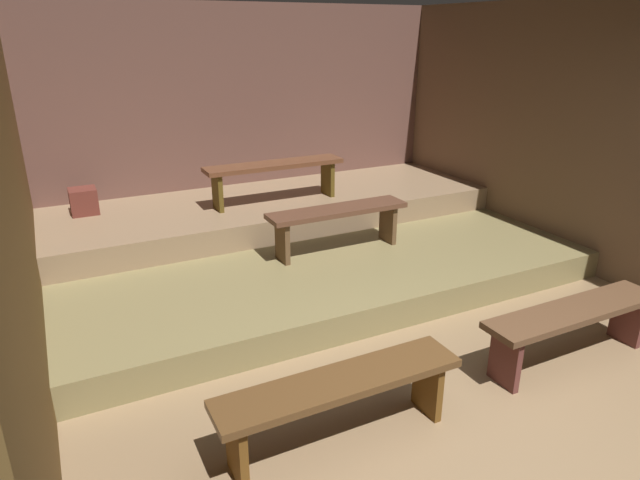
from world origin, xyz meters
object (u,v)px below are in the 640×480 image
object	(u,v)px
bench_floor_left	(340,392)
bench_middle_center	(275,171)
wooden_crate_middle	(84,201)
bench_floor_right	(574,319)
bench_lower_center	(338,217)

from	to	relation	value
bench_floor_left	bench_middle_center	world-z (taller)	bench_middle_center
bench_floor_left	wooden_crate_middle	world-z (taller)	wooden_crate_middle
bench_floor_left	wooden_crate_middle	distance (m)	3.92
bench_floor_right	bench_lower_center	distance (m)	2.35
bench_floor_right	bench_middle_center	world-z (taller)	bench_middle_center
bench_floor_left	bench_middle_center	size ratio (longest dim) A/B	0.98
bench_lower_center	wooden_crate_middle	world-z (taller)	wooden_crate_middle
bench_lower_center	bench_middle_center	xyz separation A→B (m)	(-0.24, 1.05, 0.27)
bench_middle_center	wooden_crate_middle	bearing A→B (deg)	165.33
bench_floor_right	bench_lower_center	xyz separation A→B (m)	(-0.80, 2.20, 0.26)
bench_floor_left	bench_floor_right	size ratio (longest dim) A/B	1.00
bench_middle_center	wooden_crate_middle	distance (m)	2.05
bench_floor_left	wooden_crate_middle	size ratio (longest dim) A/B	5.64
bench_lower_center	bench_floor_right	bearing A→B (deg)	-70.05
bench_floor_right	wooden_crate_middle	xyz separation A→B (m)	(-3.01, 3.76, 0.30)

